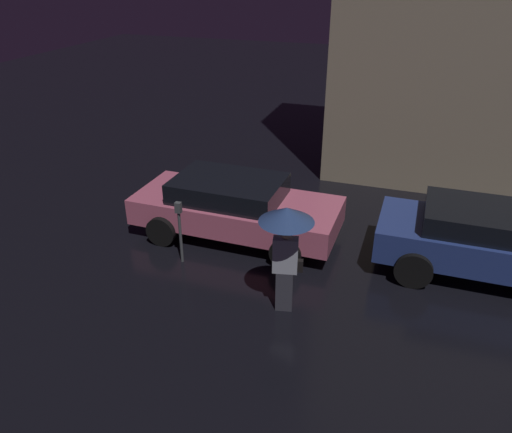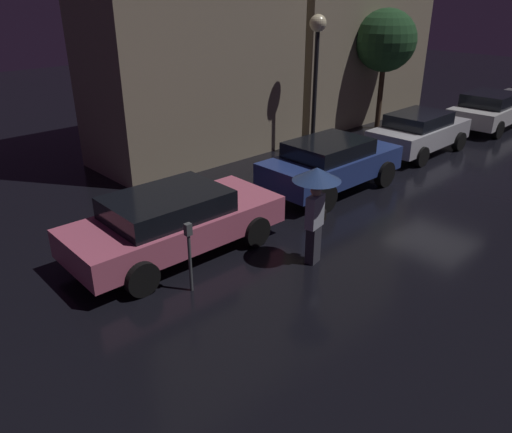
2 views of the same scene
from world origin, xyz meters
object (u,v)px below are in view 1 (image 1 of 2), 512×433
object	(u,v)px
parked_car_pink	(235,206)
parking_meter	(180,226)
pedestrian_with_umbrella	(286,233)
parked_car_blue	(486,240)

from	to	relation	value
parked_car_pink	parking_meter	distance (m)	1.56
pedestrian_with_umbrella	parking_meter	size ratio (longest dim) A/B	1.49
parked_car_blue	parking_meter	distance (m)	6.00
parked_car_pink	pedestrian_with_umbrella	distance (m)	2.97
parked_car_pink	parking_meter	bearing A→B (deg)	-113.20
parking_meter	pedestrian_with_umbrella	bearing A→B (deg)	-18.67
parked_car_blue	pedestrian_with_umbrella	world-z (taller)	pedestrian_with_umbrella
pedestrian_with_umbrella	parking_meter	xyz separation A→B (m)	(-2.42, 0.82, -0.70)
parked_car_pink	parked_car_blue	size ratio (longest dim) A/B	1.09
parked_car_pink	parked_car_blue	xyz separation A→B (m)	(5.17, 0.09, 0.04)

